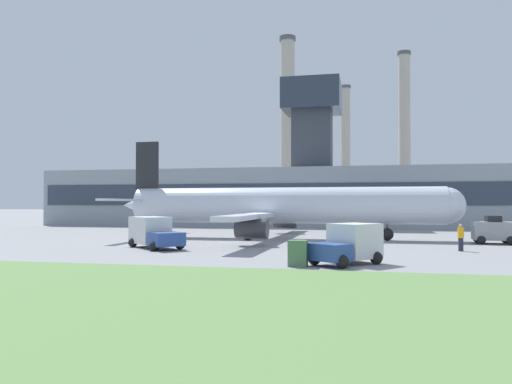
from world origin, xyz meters
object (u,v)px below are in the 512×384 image
(baggage_truck, at_px, (154,233))
(fuel_truck, at_px, (349,245))
(pushback_tug, at_px, (493,231))
(ground_crew_person, at_px, (461,237))
(airplane, at_px, (279,206))

(baggage_truck, bearing_deg, fuel_truck, -25.30)
(pushback_tug, relative_size, ground_crew_person, 1.69)
(ground_crew_person, bearing_deg, pushback_tug, 62.79)
(airplane, height_order, ground_crew_person, airplane)
(ground_crew_person, bearing_deg, airplane, 147.76)
(ground_crew_person, bearing_deg, fuel_truck, -128.41)
(pushback_tug, bearing_deg, airplane, 174.53)
(airplane, relative_size, pushback_tug, 10.12)
(airplane, relative_size, ground_crew_person, 17.14)
(pushback_tug, xyz_separation_m, fuel_truck, (-11.06, -16.52, 0.02))
(baggage_truck, xyz_separation_m, ground_crew_person, (21.81, 2.34, -0.17))
(pushback_tug, height_order, fuel_truck, pushback_tug)
(ground_crew_person, bearing_deg, baggage_truck, -173.89)
(pushback_tug, bearing_deg, fuel_truck, -123.79)
(airplane, xyz_separation_m, fuel_truck, (7.07, -18.26, -1.97))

